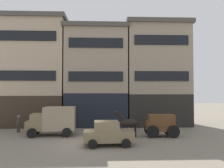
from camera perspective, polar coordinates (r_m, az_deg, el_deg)
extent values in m
plane|color=slate|center=(18.01, -6.34, -14.89)|extent=(120.00, 120.00, 0.00)
cube|color=#33281E|center=(29.34, -19.56, -6.22)|extent=(8.19, 5.77, 3.58)
cube|color=tan|center=(29.52, -19.42, 5.89)|extent=(8.19, 5.77, 8.84)
cube|color=#47423D|center=(30.50, -19.32, 14.61)|extent=(8.69, 6.27, 0.50)
cube|color=black|center=(26.51, -21.34, 1.99)|extent=(6.88, 0.12, 1.10)
cube|color=black|center=(27.16, -21.23, 11.33)|extent=(6.88, 0.12, 1.10)
cube|color=black|center=(28.05, -3.95, -6.25)|extent=(7.21, 5.77, 3.85)
cube|color=gray|center=(28.20, -3.93, 5.35)|extent=(7.21, 5.77, 7.53)
cube|color=#47423D|center=(28.98, -3.91, 13.24)|extent=(7.71, 6.27, 0.50)
cube|color=black|center=(25.08, -4.11, 1.94)|extent=(6.05, 0.12, 1.10)
cube|color=black|center=(25.61, -4.09, 10.37)|extent=(6.05, 0.12, 1.10)
cube|color=black|center=(28.83, 11.03, -6.22)|extent=(7.32, 5.77, 3.74)
cube|color=gray|center=(28.99, 10.96, 5.62)|extent=(7.32, 5.77, 8.19)
cube|color=#47423D|center=(29.87, 10.90, 13.91)|extent=(7.82, 6.27, 0.50)
cube|color=black|center=(25.95, 12.49, 1.97)|extent=(6.15, 0.12, 1.10)
cube|color=black|center=(26.54, 12.42, 10.83)|extent=(6.15, 0.12, 1.10)
cube|color=brown|center=(21.08, 12.38, -11.01)|extent=(2.74, 1.39, 0.36)
cube|color=brown|center=(20.98, 12.36, -9.04)|extent=(2.33, 1.18, 1.10)
cube|color=brown|center=(20.79, 9.24, -9.82)|extent=(0.43, 1.05, 0.50)
cylinder|color=black|center=(20.24, 10.30, -11.84)|extent=(1.10, 0.12, 1.10)
cylinder|color=black|center=(21.62, 9.58, -11.20)|extent=(1.10, 0.12, 1.10)
cylinder|color=black|center=(20.65, 15.32, -11.60)|extent=(1.10, 0.12, 1.10)
cylinder|color=black|center=(22.00, 14.29, -11.01)|extent=(1.10, 0.12, 1.10)
ellipsoid|color=black|center=(20.47, 4.37, -9.78)|extent=(1.72, 0.65, 0.70)
cylinder|color=black|center=(20.35, 2.32, -8.12)|extent=(0.67, 0.34, 0.76)
ellipsoid|color=black|center=(20.30, 1.18, -7.29)|extent=(0.57, 0.26, 0.30)
cylinder|color=black|center=(20.57, 6.65, -10.15)|extent=(0.27, 0.11, 0.65)
cylinder|color=black|center=(20.37, 2.85, -12.02)|extent=(0.14, 0.14, 0.95)
cylinder|color=black|center=(20.73, 2.79, -11.84)|extent=(0.14, 0.14, 0.95)
cylinder|color=black|center=(20.46, 5.99, -11.96)|extent=(0.14, 0.14, 0.95)
cylinder|color=black|center=(20.82, 5.88, -11.79)|extent=(0.14, 0.14, 0.95)
cube|color=#7A6B4C|center=(21.95, -17.85, -9.10)|extent=(1.49, 1.78, 1.50)
cube|color=#7A6B4C|center=(22.14, -19.65, -9.80)|extent=(0.98, 1.49, 0.80)
cube|color=gray|center=(21.61, -13.12, -8.45)|extent=(2.90, 2.05, 2.10)
cube|color=silver|center=(22.02, -19.00, -8.41)|extent=(0.27, 1.37, 0.64)
cylinder|color=black|center=(21.26, -19.64, -11.63)|extent=(0.85, 0.27, 0.84)
cylinder|color=black|center=(23.08, -18.47, -10.86)|extent=(0.85, 0.27, 0.84)
cylinder|color=black|center=(20.75, -11.39, -11.95)|extent=(0.85, 0.27, 0.84)
cylinder|color=black|center=(22.62, -10.90, -11.11)|extent=(0.85, 0.27, 0.84)
cube|color=#7A6B4C|center=(17.30, -0.90, -12.97)|extent=(3.80, 1.83, 0.80)
cube|color=#7A6B4C|center=(17.16, -1.41, -10.52)|extent=(1.89, 1.55, 0.70)
cube|color=silver|center=(17.27, 1.45, -10.91)|extent=(0.42, 1.33, 0.56)
cylinder|color=black|center=(18.34, 2.70, -13.61)|extent=(0.67, 0.22, 0.66)
cylinder|color=black|center=(16.72, 3.61, -14.76)|extent=(0.67, 0.22, 0.66)
cylinder|color=black|center=(18.14, -5.04, -13.74)|extent=(0.67, 0.22, 0.66)
cylinder|color=black|center=(16.50, -4.93, -14.94)|extent=(0.67, 0.22, 0.66)
cylinder|color=#38332D|center=(24.44, -22.79, -10.29)|extent=(0.16, 0.16, 0.85)
cylinder|color=#38332D|center=(24.37, -22.34, -10.32)|extent=(0.16, 0.16, 0.85)
cylinder|color=#38332D|center=(24.31, -22.54, -8.59)|extent=(0.47, 0.47, 0.62)
sphere|color=tan|center=(24.26, -22.53, -7.56)|extent=(0.22, 0.22, 0.22)
cylinder|color=#38332D|center=(24.25, -22.52, -7.33)|extent=(0.28, 0.28, 0.02)
cylinder|color=#38332D|center=(24.25, -22.52, -7.21)|extent=(0.18, 0.18, 0.09)
cylinder|color=maroon|center=(23.10, -3.90, -11.12)|extent=(0.24, 0.24, 0.70)
sphere|color=maroon|center=(23.05, -3.89, -10.21)|extent=(0.22, 0.22, 0.22)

